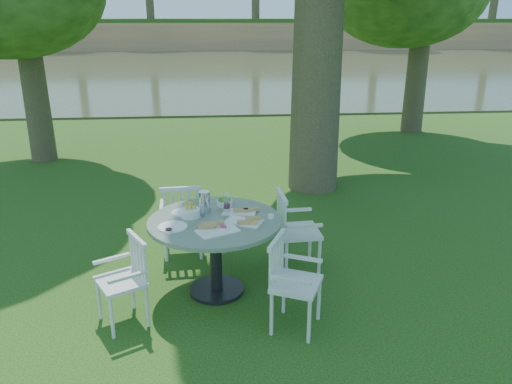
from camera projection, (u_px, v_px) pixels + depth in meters
ground at (258, 270)px, 5.57m from camera, size 140.00×140.00×0.00m
table at (215, 235)px, 4.92m from camera, size 1.31×1.31×0.80m
chair_ne at (291, 226)px, 5.37m from camera, size 0.46×0.49×0.91m
chair_nw at (182, 215)px, 5.69m from camera, size 0.48×0.45×0.90m
chair_sw at (129, 274)px, 4.49m from camera, size 0.54×0.55×0.82m
chair_se at (287, 276)px, 4.40m from camera, size 0.55×0.56×0.85m
tableware at (209, 212)px, 4.93m from camera, size 1.12×0.94×0.22m
river at (219, 69)px, 27.18m from camera, size 100.00×28.00×0.12m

